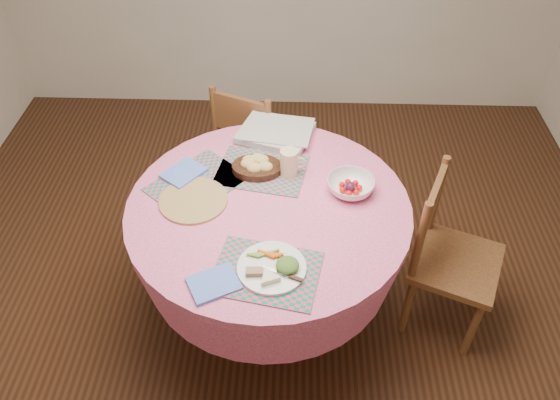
% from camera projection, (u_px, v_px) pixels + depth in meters
% --- Properties ---
extents(ground, '(4.00, 4.00, 0.00)m').
position_uv_depth(ground, '(271.00, 309.00, 2.87)').
color(ground, '#331C0F').
rests_on(ground, ground).
extents(dining_table, '(1.24, 1.24, 0.75)m').
position_uv_depth(dining_table, '(269.00, 236.00, 2.49)').
color(dining_table, pink).
rests_on(dining_table, ground).
extents(chair_right, '(0.51, 0.52, 0.87)m').
position_uv_depth(chair_right, '(448.00, 254.00, 2.55)').
color(chair_right, brown).
rests_on(chair_right, ground).
extents(chair_back, '(0.52, 0.51, 0.86)m').
position_uv_depth(chair_back, '(253.00, 145.00, 3.17)').
color(chair_back, brown).
rests_on(chair_back, ground).
extents(placemat_front, '(0.45, 0.37, 0.01)m').
position_uv_depth(placemat_front, '(266.00, 272.00, 2.08)').
color(placemat_front, '#14746A').
rests_on(placemat_front, dining_table).
extents(placemat_left, '(0.49, 0.50, 0.01)m').
position_uv_depth(placemat_left, '(197.00, 183.00, 2.46)').
color(placemat_left, '#14746A').
rests_on(placemat_left, dining_table).
extents(placemat_back, '(0.45, 0.37, 0.01)m').
position_uv_depth(placemat_back, '(262.00, 170.00, 2.53)').
color(placemat_back, '#14746A').
rests_on(placemat_back, dining_table).
extents(wicker_trivet, '(0.30, 0.30, 0.01)m').
position_uv_depth(wicker_trivet, '(193.00, 200.00, 2.37)').
color(wicker_trivet, '#997142').
rests_on(wicker_trivet, dining_table).
extents(napkin_near, '(0.22, 0.21, 0.01)m').
position_uv_depth(napkin_near, '(214.00, 284.00, 2.03)').
color(napkin_near, '#597CE6').
rests_on(napkin_near, dining_table).
extents(napkin_far, '(0.22, 0.23, 0.01)m').
position_uv_depth(napkin_far, '(184.00, 173.00, 2.50)').
color(napkin_far, '#597CE6').
rests_on(napkin_far, placemat_left).
extents(dinner_plate, '(0.27, 0.27, 0.05)m').
position_uv_depth(dinner_plate, '(273.00, 267.00, 2.07)').
color(dinner_plate, white).
rests_on(dinner_plate, placemat_front).
extents(bread_bowl, '(0.23, 0.23, 0.08)m').
position_uv_depth(bread_bowl, '(257.00, 165.00, 2.50)').
color(bread_bowl, black).
rests_on(bread_bowl, placemat_back).
extents(latte_mug, '(0.12, 0.08, 0.13)m').
position_uv_depth(latte_mug, '(289.00, 163.00, 2.46)').
color(latte_mug, beige).
rests_on(latte_mug, placemat_back).
extents(fruit_bowl, '(0.24, 0.24, 0.07)m').
position_uv_depth(fruit_bowl, '(350.00, 186.00, 2.40)').
color(fruit_bowl, white).
rests_on(fruit_bowl, dining_table).
extents(newspaper_stack, '(0.41, 0.36, 0.04)m').
position_uv_depth(newspaper_stack, '(276.00, 132.00, 2.71)').
color(newspaper_stack, silver).
rests_on(newspaper_stack, dining_table).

